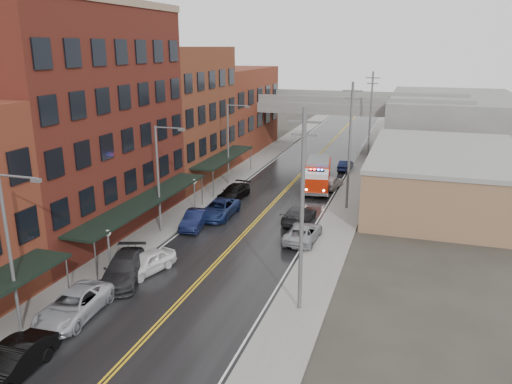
% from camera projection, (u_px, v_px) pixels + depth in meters
% --- Properties ---
extents(road, '(11.00, 160.00, 0.02)m').
position_uv_depth(road, '(259.00, 218.00, 45.47)').
color(road, black).
rests_on(road, ground).
extents(sidewalk_left, '(3.00, 160.00, 0.15)m').
position_uv_depth(sidewalk_left, '(187.00, 209.00, 47.59)').
color(sidewalk_left, slate).
rests_on(sidewalk_left, ground).
extents(sidewalk_right, '(3.00, 160.00, 0.15)m').
position_uv_depth(sidewalk_right, '(339.00, 226.00, 43.31)').
color(sidewalk_right, slate).
rests_on(sidewalk_right, ground).
extents(curb_left, '(0.30, 160.00, 0.15)m').
position_uv_depth(curb_left, '(202.00, 211.00, 47.11)').
color(curb_left, gray).
rests_on(curb_left, ground).
extents(curb_right, '(0.30, 160.00, 0.15)m').
position_uv_depth(curb_right, '(321.00, 224.00, 43.79)').
color(curb_right, gray).
rests_on(curb_right, ground).
extents(brick_building_b, '(9.00, 20.00, 18.00)m').
position_uv_depth(brick_building_b, '(78.00, 124.00, 40.44)').
color(brick_building_b, '#4D1614').
rests_on(brick_building_b, ground).
extents(brick_building_c, '(9.00, 15.00, 15.00)m').
position_uv_depth(brick_building_c, '(176.00, 115.00, 56.85)').
color(brick_building_c, brown).
rests_on(brick_building_c, ground).
extents(brick_building_far, '(9.00, 20.00, 12.00)m').
position_uv_depth(brick_building_far, '(230.00, 110.00, 73.26)').
color(brick_building_far, maroon).
rests_on(brick_building_far, ground).
extents(tan_building, '(14.00, 22.00, 5.00)m').
position_uv_depth(tan_building, '(444.00, 179.00, 49.21)').
color(tan_building, '#876348').
rests_on(tan_building, ground).
extents(right_far_block, '(18.00, 30.00, 8.00)m').
position_uv_depth(right_far_block, '(451.00, 122.00, 75.61)').
color(right_far_block, slate).
rests_on(right_far_block, ground).
extents(awning_1, '(2.60, 18.00, 3.09)m').
position_uv_depth(awning_1, '(146.00, 201.00, 40.43)').
color(awning_1, black).
rests_on(awning_1, ground).
extents(awning_2, '(2.60, 13.00, 3.09)m').
position_uv_depth(awning_2, '(224.00, 157.00, 56.42)').
color(awning_2, black).
rests_on(awning_2, ground).
extents(globe_lamp_1, '(0.44, 0.44, 3.12)m').
position_uv_depth(globe_lamp_1, '(108.00, 241.00, 33.91)').
color(globe_lamp_1, '#59595B').
rests_on(globe_lamp_1, ground).
extents(globe_lamp_2, '(0.44, 0.44, 3.12)m').
position_uv_depth(globe_lamp_2, '(194.00, 188.00, 46.70)').
color(globe_lamp_2, '#59595B').
rests_on(globe_lamp_2, ground).
extents(street_lamp_0, '(2.64, 0.22, 9.00)m').
position_uv_depth(street_lamp_0, '(12.00, 245.00, 25.83)').
color(street_lamp_0, '#59595B').
rests_on(street_lamp_0, ground).
extents(street_lamp_1, '(2.64, 0.22, 9.00)m').
position_uv_depth(street_lamp_1, '(161.00, 173.00, 40.45)').
color(street_lamp_1, '#59595B').
rests_on(street_lamp_1, ground).
extents(street_lamp_2, '(2.64, 0.22, 9.00)m').
position_uv_depth(street_lamp_2, '(230.00, 139.00, 55.07)').
color(street_lamp_2, '#59595B').
rests_on(street_lamp_2, ground).
extents(utility_pole_0, '(1.80, 0.24, 12.00)m').
position_uv_depth(utility_pole_0, '(302.00, 209.00, 27.88)').
color(utility_pole_0, '#59595B').
rests_on(utility_pole_0, ground).
extents(utility_pole_1, '(1.80, 0.24, 12.00)m').
position_uv_depth(utility_pole_1, '(350.00, 145.00, 46.15)').
color(utility_pole_1, '#59595B').
rests_on(utility_pole_1, ground).
extents(utility_pole_2, '(1.80, 0.24, 12.00)m').
position_uv_depth(utility_pole_2, '(370.00, 117.00, 64.42)').
color(utility_pole_2, '#59595B').
rests_on(utility_pole_2, ground).
extents(overpass, '(40.00, 10.00, 7.50)m').
position_uv_depth(overpass, '(325.00, 111.00, 73.02)').
color(overpass, slate).
rests_on(overpass, ground).
extents(fire_truck, '(4.26, 8.63, 3.04)m').
position_uv_depth(fire_truck, '(317.00, 174.00, 54.40)').
color(fire_truck, '#BB2008').
rests_on(fire_truck, ground).
extents(parked_car_left_1, '(1.99, 4.96, 1.60)m').
position_uv_depth(parked_car_left_1, '(12.00, 363.00, 23.37)').
color(parked_car_left_1, black).
rests_on(parked_car_left_1, ground).
extents(parked_car_left_2, '(2.92, 5.68, 1.53)m').
position_uv_depth(parked_car_left_2, '(74.00, 305.00, 28.63)').
color(parked_car_left_2, '#AEB0B7').
rests_on(parked_car_left_2, ground).
extents(parked_car_left_3, '(4.09, 6.21, 1.67)m').
position_uv_depth(parked_car_left_3, '(124.00, 269.00, 33.17)').
color(parked_car_left_3, '#232326').
rests_on(parked_car_left_3, ground).
extents(parked_car_left_4, '(2.96, 4.73, 1.50)m').
position_uv_depth(parked_car_left_4, '(147.00, 262.00, 34.36)').
color(parked_car_left_4, white).
rests_on(parked_car_left_4, ground).
extents(parked_car_left_5, '(2.15, 4.72, 1.50)m').
position_uv_depth(parked_car_left_5, '(195.00, 219.00, 42.86)').
color(parked_car_left_5, '#0E1434').
rests_on(parked_car_left_5, ground).
extents(parked_car_left_6, '(2.55, 5.53, 1.54)m').
position_uv_depth(parked_car_left_6, '(219.00, 209.00, 45.54)').
color(parked_car_left_6, navy).
rests_on(parked_car_left_6, ground).
extents(parked_car_left_7, '(2.49, 5.15, 1.45)m').
position_uv_depth(parked_car_left_7, '(234.00, 192.00, 50.90)').
color(parked_car_left_7, black).
rests_on(parked_car_left_7, ground).
extents(parked_car_right_0, '(2.53, 5.22, 1.43)m').
position_uv_depth(parked_car_right_0, '(303.00, 233.00, 39.89)').
color(parked_car_right_0, gray).
rests_on(parked_car_right_0, ground).
extents(parked_car_right_1, '(2.62, 5.16, 1.44)m').
position_uv_depth(parked_car_right_1, '(299.00, 214.00, 44.23)').
color(parked_car_right_1, '#28282B').
rests_on(parked_car_right_1, ground).
extents(parked_car_right_2, '(2.36, 4.36, 1.41)m').
position_uv_depth(parked_car_right_2, '(332.00, 182.00, 54.70)').
color(parked_car_right_2, silver).
rests_on(parked_car_right_2, ground).
extents(parked_car_right_3, '(1.52, 4.11, 1.34)m').
position_uv_depth(parked_car_right_3, '(346.00, 165.00, 62.58)').
color(parked_car_right_3, black).
rests_on(parked_car_right_3, ground).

